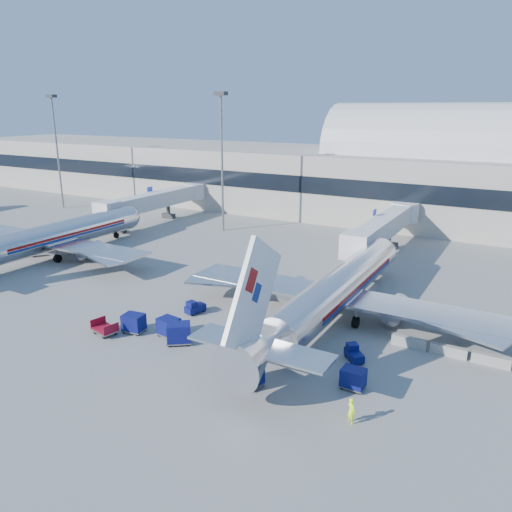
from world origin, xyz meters
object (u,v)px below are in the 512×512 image
Objects in this scene: airliner_main at (335,291)px; cart_solo_near at (249,374)px; jetbridge_mid at (160,199)px; tug_lead at (236,341)px; airliner_mid at (49,237)px; barrier_mid at (449,351)px; cart_train_b at (169,327)px; cart_train_c at (134,323)px; mast_west at (222,142)px; cart_open_red at (105,330)px; tug_left at (195,307)px; ramp_worker at (351,411)px; cart_solo_far at (353,378)px; cart_train_a at (179,333)px; tug_right at (354,353)px; jetbridge_near at (386,225)px; barrier_near at (409,342)px; mast_far_west at (56,135)px; barrier_far at (491,360)px.

cart_solo_near is (-0.99, -14.91, -1.98)m from airliner_main.
jetbridge_mid reaches higher than tug_lead.
barrier_mid is (53.30, -2.51, -2.48)m from airliner_mid.
cart_train_c reaches higher than cart_train_b.
mast_west reaches higher than cart_open_red.
airliner_main is at bearing 51.41° from cart_train_b.
tug_left is 5.62m from cart_train_b.
ramp_worker is at bearing -18.78° from tug_lead.
cart_solo_far reaches higher than tug_left.
tug_left is at bearing 109.30° from cart_train_b.
airliner_main is at bearing 14.12° from cart_train_a.
tug_right is (-6.72, -4.71, 0.16)m from barrier_mid.
jetbridge_near is 29.67m from mast_west.
barrier_near is 1.29× the size of cart_solo_near.
airliner_mid is 17.07× the size of cart_train_c.
mast_far_west is 70.34m from cart_train_b.
mast_west reaches higher than airliner_mid.
ramp_worker is (7.30, -15.62, -1.99)m from airliner_main.
tug_right is at bearing 22.54° from tug_lead.
tug_lead is 6.76m from cart_train_b.
cart_solo_far is 0.99× the size of ramp_worker.
airliner_main is 13.82× the size of cart_train_a.
jetbridge_mid reaches higher than cart_solo_far.
ramp_worker is at bearing -24.69° from tug_right.
airliner_mid is 51.75m from ramp_worker.
barrier_near and barrier_far have the same top height.
cart_train_c is at bearing 52.65° from cart_open_red.
jetbridge_mid is 1.22× the size of mast_west.
airliner_mid is at bearing -141.43° from tug_right.
barrier_near is (10.40, -28.81, -3.48)m from jetbridge_near.
mast_west reaches higher than tug_lead.
ramp_worker reaches higher than cart_solo_near.
tug_lead is (65.01, -35.83, -14.06)m from mast_far_west.
cart_train_a is 7.42m from cart_open_red.
tug_left is 1.05× the size of cart_train_c.
cart_solo_near is 16.14m from cart_open_red.
tug_left is at bearing 154.63° from tug_lead.
cart_train_a is 1.16× the size of cart_solo_near.
airliner_mid is at bearing 123.05° from cart_train_a.
cart_train_a is at bearing -152.00° from barrier_near.
barrier_near is 1.30× the size of tug_left.
jetbridge_near is 32.09m from barrier_mid.
cart_solo_far is at bearing -13.43° from airliner_mid.
jetbridge_mid is at bearing -167.01° from tug_right.
ramp_worker is (-0.70, -13.11, 0.48)m from barrier_near.
barrier_near is 27.57m from cart_open_red.
mast_west is at bearing 143.62° from barrier_near.
barrier_far is at bearing -68.59° from tug_left.
barrier_near is at bearing -28.80° from jetbridge_mid.
tug_lead is at bearing -55.09° from mast_west.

